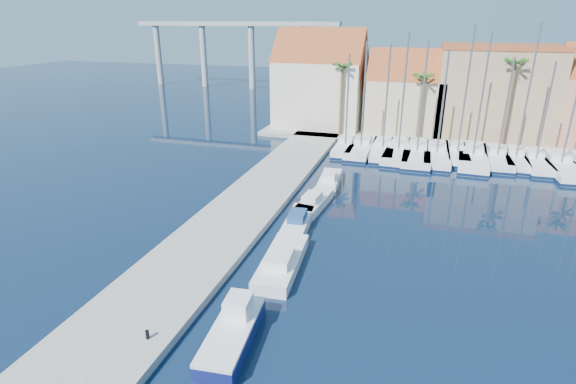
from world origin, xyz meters
name	(u,v)px	position (x,y,z in m)	size (l,w,h in m)	color
ground	(297,357)	(0.00, 0.00, 0.00)	(260.00, 260.00, 0.00)	black
quay_west	(235,217)	(-9.00, 13.50, 0.25)	(6.00, 77.00, 0.50)	gray
shore_north	(463,134)	(10.00, 48.00, 0.25)	(54.00, 16.00, 0.50)	gray
bollard	(147,335)	(-7.15, -1.41, 0.73)	(0.18, 0.18, 0.46)	black
fishing_boat	(233,331)	(-3.31, 0.11, 0.66)	(2.39, 5.83, 1.99)	#0E1755
motorboat_west_0	(281,262)	(-3.19, 7.52, 0.51)	(2.68, 7.06, 1.40)	white
motorboat_west_1	(298,221)	(-3.84, 13.85, 0.51)	(2.15, 5.54, 1.40)	white
motorboat_west_2	(314,202)	(-3.61, 17.87, 0.51)	(2.31, 5.69, 1.40)	white
motorboat_west_3	(330,180)	(-3.49, 23.69, 0.51)	(2.21, 5.70, 1.40)	white
sailboat_0	(346,146)	(-4.09, 36.07, 0.59)	(2.36, 8.59, 11.42)	white
sailboat_1	(362,147)	(-2.22, 36.23, 0.59)	(2.92, 10.21, 12.76)	white
sailboat_2	(383,149)	(0.33, 36.07, 0.59)	(2.97, 9.83, 12.50)	white
sailboat_3	(399,151)	(2.20, 35.84, 0.58)	(3.40, 11.20, 13.70)	white
sailboat_4	(417,153)	(4.23, 35.79, 0.57)	(3.18, 11.71, 12.87)	white
sailboat_5	(436,154)	(6.39, 35.86, 0.57)	(2.94, 10.82, 12.05)	white
sailboat_6	(457,152)	(8.66, 36.92, 0.64)	(2.54, 8.89, 14.54)	white
sailboat_7	(473,156)	(10.29, 36.04, 0.58)	(3.72, 11.83, 13.82)	white
sailboat_8	(496,157)	(12.81, 36.44, 0.58)	(2.73, 9.50, 11.40)	white
sailboat_9	(515,158)	(14.75, 36.54, 0.64)	(2.89, 9.01, 14.72)	white
sailboat_10	(534,161)	(16.57, 36.04, 0.58)	(2.76, 9.25, 11.08)	white
sailboat_11	(559,164)	(18.81, 35.51, 0.56)	(3.78, 11.61, 11.76)	white
building_0	(320,83)	(-10.00, 47.00, 6.52)	(12.30, 9.00, 13.50)	beige
building_1	(406,96)	(2.00, 47.00, 5.30)	(10.30, 8.00, 11.00)	tan
building_2	(494,91)	(13.00, 48.00, 6.26)	(14.20, 10.20, 11.50)	#9A7E5F
palm_0	(342,69)	(-6.00, 42.00, 9.08)	(2.60, 2.60, 10.15)	brown
palm_1	(423,79)	(4.00, 42.00, 8.14)	(2.60, 2.60, 9.15)	brown
palm_2	(515,66)	(14.00, 42.00, 10.02)	(2.60, 2.60, 11.15)	brown
viaduct	(230,41)	(-39.07, 82.00, 10.25)	(48.00, 2.20, 14.45)	#9E9E99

